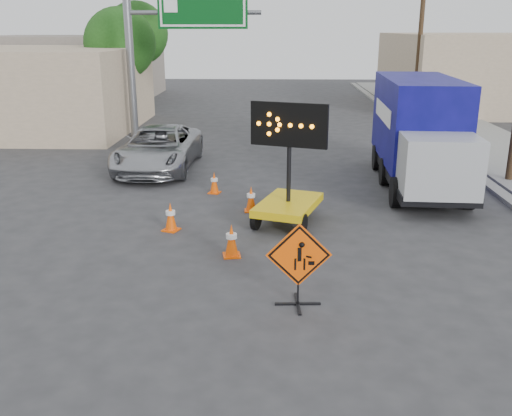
# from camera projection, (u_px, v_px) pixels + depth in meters

# --- Properties ---
(ground) EXTENTS (100.00, 100.00, 0.00)m
(ground) POSITION_uv_depth(u_px,v_px,m) (261.00, 331.00, 9.78)
(ground) COLOR #2D2D30
(ground) RESTS_ON ground
(curb_right) EXTENTS (0.40, 60.00, 0.12)m
(curb_right) POSITION_uv_depth(u_px,v_px,m) (443.00, 151.00, 23.80)
(curb_right) COLOR gray
(curb_right) RESTS_ON ground
(sidewalk_right) EXTENTS (4.00, 60.00, 0.15)m
(sidewalk_right) POSITION_uv_depth(u_px,v_px,m) (499.00, 151.00, 23.71)
(sidewalk_right) COLOR gray
(sidewalk_right) RESTS_ON ground
(storefront_left_far) EXTENTS (12.00, 10.00, 4.40)m
(storefront_left_far) POSITION_uv_depth(u_px,v_px,m) (71.00, 67.00, 42.02)
(storefront_left_far) COLOR gray
(storefront_left_far) RESTS_ON ground
(building_right_far) EXTENTS (10.00, 14.00, 4.60)m
(building_right_far) POSITION_uv_depth(u_px,v_px,m) (473.00, 70.00, 37.21)
(building_right_far) COLOR #C4AB8E
(building_right_far) RESTS_ON ground
(highway_gantry) EXTENTS (6.18, 0.38, 6.90)m
(highway_gantry) POSITION_uv_depth(u_px,v_px,m) (174.00, 25.00, 25.50)
(highway_gantry) COLOR slate
(highway_gantry) RESTS_ON ground
(utility_pole_far) EXTENTS (1.80, 0.26, 9.00)m
(utility_pole_far) POSITION_uv_depth(u_px,v_px,m) (421.00, 33.00, 30.94)
(utility_pole_far) COLOR #442D1D
(utility_pole_far) RESTS_ON ground
(tree_left_near) EXTENTS (3.71, 3.71, 6.03)m
(tree_left_near) POSITION_uv_depth(u_px,v_px,m) (120.00, 44.00, 29.75)
(tree_left_near) COLOR #442D1D
(tree_left_near) RESTS_ON ground
(tree_left_far) EXTENTS (4.10, 4.10, 6.66)m
(tree_left_far) POSITION_uv_depth(u_px,v_px,m) (137.00, 33.00, 37.28)
(tree_left_far) COLOR #442D1D
(tree_left_far) RESTS_ON ground
(construction_sign) EXTENTS (1.22, 0.86, 1.61)m
(construction_sign) POSITION_uv_depth(u_px,v_px,m) (299.00, 263.00, 10.43)
(construction_sign) COLOR black
(construction_sign) RESTS_ON ground
(arrow_board) EXTENTS (1.98, 2.55, 3.19)m
(arrow_board) POSITION_uv_depth(u_px,v_px,m) (288.00, 197.00, 14.96)
(arrow_board) COLOR gold
(arrow_board) RESTS_ON ground
(pickup_truck) EXTENTS (2.67, 5.60, 1.54)m
(pickup_truck) POSITION_uv_depth(u_px,v_px,m) (159.00, 148.00, 20.70)
(pickup_truck) COLOR #A5A6AC
(pickup_truck) RESTS_ON ground
(box_truck) EXTENTS (2.58, 7.30, 3.43)m
(box_truck) POSITION_uv_depth(u_px,v_px,m) (419.00, 139.00, 18.28)
(box_truck) COLOR black
(box_truck) RESTS_ON ground
(cone_a) EXTENTS (0.45, 0.45, 0.77)m
(cone_a) POSITION_uv_depth(u_px,v_px,m) (231.00, 240.00, 12.85)
(cone_a) COLOR #FF5205
(cone_a) RESTS_ON ground
(cone_b) EXTENTS (0.49, 0.49, 0.75)m
(cone_b) POSITION_uv_depth(u_px,v_px,m) (171.00, 216.00, 14.50)
(cone_b) COLOR #FF5205
(cone_b) RESTS_ON ground
(cone_c) EXTENTS (0.39, 0.39, 0.73)m
(cone_c) POSITION_uv_depth(u_px,v_px,m) (251.00, 199.00, 16.03)
(cone_c) COLOR #FF5205
(cone_c) RESTS_ON ground
(cone_d) EXTENTS (0.42, 0.42, 0.68)m
(cone_d) POSITION_uv_depth(u_px,v_px,m) (214.00, 182.00, 17.81)
(cone_d) COLOR #FF5205
(cone_d) RESTS_ON ground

